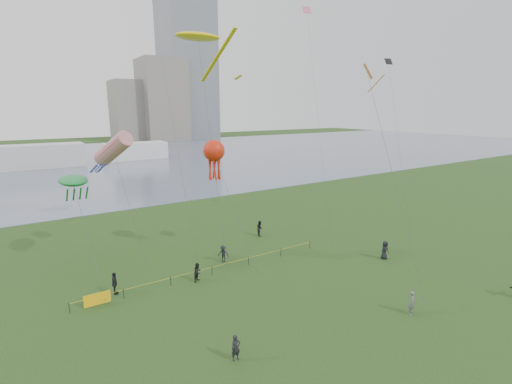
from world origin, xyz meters
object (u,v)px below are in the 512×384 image
fence (147,286)px  kite_stingray (198,37)px  kite_octopus (214,151)px  kite_flyer (412,303)px

fence → kite_stingray: bearing=40.9°
fence → kite_octopus: kite_octopus is taller
kite_flyer → kite_octopus: 21.82m
fence → kite_stingray: (9.24, 8.01, 21.64)m
kite_flyer → kite_stingray: (-6.39, 22.27, 21.28)m
kite_stingray → kite_octopus: size_ratio=1.87×
fence → kite_octopus: bearing=23.7°
kite_flyer → kite_octopus: kite_octopus is taller
kite_flyer → kite_octopus: size_ratio=0.15×
kite_octopus → fence: bearing=-151.5°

